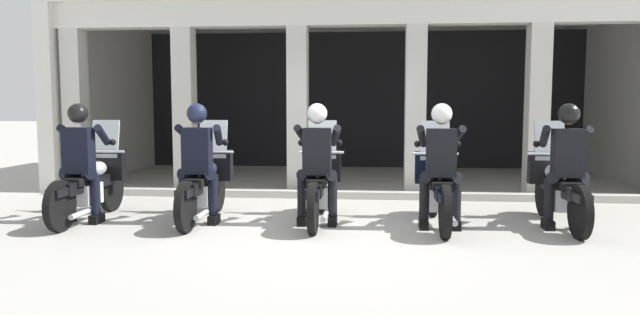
{
  "coord_description": "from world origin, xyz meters",
  "views": [
    {
      "loc": [
        0.71,
        -7.66,
        1.57
      ],
      "look_at": [
        0.0,
        0.05,
        0.85
      ],
      "focal_mm": 32.17,
      "sensor_mm": 36.0,
      "label": 1
    }
  ],
  "objects_px": {
    "motorcycle_far_left": "(92,183)",
    "police_officer_right": "(441,155)",
    "motorcycle_left": "(205,183)",
    "motorcycle_center": "(319,184)",
    "police_officer_left": "(198,153)",
    "police_officer_center": "(317,154)",
    "police_officer_far_left": "(80,153)",
    "police_officer_far_right": "(567,155)",
    "motorcycle_far_right": "(558,187)",
    "motorcycle_right": "(438,187)"
  },
  "relations": [
    {
      "from": "motorcycle_left",
      "to": "police_officer_left",
      "type": "bearing_deg",
      "value": -90.42
    },
    {
      "from": "police_officer_right",
      "to": "motorcycle_center",
      "type": "bearing_deg",
      "value": 164.33
    },
    {
      "from": "motorcycle_far_left",
      "to": "motorcycle_left",
      "type": "relative_size",
      "value": 1.0
    },
    {
      "from": "police_officer_far_right",
      "to": "motorcycle_center",
      "type": "bearing_deg",
      "value": 174.77
    },
    {
      "from": "motorcycle_far_left",
      "to": "police_officer_right",
      "type": "bearing_deg",
      "value": -3.14
    },
    {
      "from": "motorcycle_left",
      "to": "police_officer_left",
      "type": "xyz_separation_m",
      "value": [
        -0.0,
        -0.28,
        0.44
      ]
    },
    {
      "from": "police_officer_left",
      "to": "motorcycle_far_right",
      "type": "bearing_deg",
      "value": 4.33
    },
    {
      "from": "motorcycle_far_right",
      "to": "police_officer_far_right",
      "type": "bearing_deg",
      "value": -90.86
    },
    {
      "from": "police_officer_far_left",
      "to": "motorcycle_left",
      "type": "relative_size",
      "value": 0.78
    },
    {
      "from": "motorcycle_far_left",
      "to": "police_officer_far_right",
      "type": "bearing_deg",
      "value": -1.37
    },
    {
      "from": "motorcycle_center",
      "to": "motorcycle_far_left",
      "type": "bearing_deg",
      "value": 178.84
    },
    {
      "from": "motorcycle_center",
      "to": "police_officer_right",
      "type": "bearing_deg",
      "value": -17.17
    },
    {
      "from": "motorcycle_far_left",
      "to": "motorcycle_left",
      "type": "xyz_separation_m",
      "value": [
        1.56,
        0.09,
        0.0
      ]
    },
    {
      "from": "motorcycle_far_left",
      "to": "police_officer_left",
      "type": "bearing_deg",
      "value": -7.39
    },
    {
      "from": "police_officer_center",
      "to": "motorcycle_center",
      "type": "bearing_deg",
      "value": 85.92
    },
    {
      "from": "motorcycle_left",
      "to": "police_officer_far_left",
      "type": "bearing_deg",
      "value": -166.66
    },
    {
      "from": "police_officer_left",
      "to": "police_officer_center",
      "type": "height_order",
      "value": "same"
    },
    {
      "from": "police_officer_far_left",
      "to": "motorcycle_left",
      "type": "distance_m",
      "value": 1.67
    },
    {
      "from": "police_officer_far_left",
      "to": "motorcycle_far_right",
      "type": "xyz_separation_m",
      "value": [
        6.25,
        0.46,
        -0.44
      ]
    },
    {
      "from": "police_officer_left",
      "to": "police_officer_center",
      "type": "distance_m",
      "value": 1.56
    },
    {
      "from": "motorcycle_center",
      "to": "motorcycle_right",
      "type": "relative_size",
      "value": 1.0
    },
    {
      "from": "motorcycle_center",
      "to": "police_officer_far_right",
      "type": "height_order",
      "value": "police_officer_far_right"
    },
    {
      "from": "police_officer_left",
      "to": "motorcycle_right",
      "type": "xyz_separation_m",
      "value": [
        3.13,
        0.25,
        -0.44
      ]
    },
    {
      "from": "motorcycle_left",
      "to": "police_officer_right",
      "type": "bearing_deg",
      "value": -5.95
    },
    {
      "from": "police_officer_left",
      "to": "police_officer_center",
      "type": "bearing_deg",
      "value": 1.8
    },
    {
      "from": "police_officer_left",
      "to": "police_officer_far_right",
      "type": "xyz_separation_m",
      "value": [
        4.69,
        0.08,
        0.0
      ]
    },
    {
      "from": "police_officer_left",
      "to": "motorcycle_far_right",
      "type": "distance_m",
      "value": 4.72
    },
    {
      "from": "motorcycle_left",
      "to": "motorcycle_far_right",
      "type": "height_order",
      "value": "same"
    },
    {
      "from": "police_officer_far_left",
      "to": "police_officer_right",
      "type": "relative_size",
      "value": 1.0
    },
    {
      "from": "motorcycle_right",
      "to": "motorcycle_far_right",
      "type": "relative_size",
      "value": 1.0
    },
    {
      "from": "motorcycle_left",
      "to": "police_officer_left",
      "type": "distance_m",
      "value": 0.52
    },
    {
      "from": "motorcycle_far_right",
      "to": "police_officer_right",
      "type": "bearing_deg",
      "value": -166.21
    },
    {
      "from": "police_officer_far_left",
      "to": "motorcycle_far_right",
      "type": "relative_size",
      "value": 0.78
    },
    {
      "from": "police_officer_far_left",
      "to": "police_officer_center",
      "type": "xyz_separation_m",
      "value": [
        3.12,
        0.15,
        0.0
      ]
    },
    {
      "from": "motorcycle_far_left",
      "to": "motorcycle_left",
      "type": "bearing_deg",
      "value": 2.97
    },
    {
      "from": "motorcycle_left",
      "to": "motorcycle_far_right",
      "type": "bearing_deg",
      "value": 0.87
    },
    {
      "from": "police_officer_center",
      "to": "police_officer_left",
      "type": "bearing_deg",
      "value": 178.14
    },
    {
      "from": "police_officer_far_left",
      "to": "motorcycle_center",
      "type": "distance_m",
      "value": 3.19
    },
    {
      "from": "police_officer_left",
      "to": "police_officer_far_left",
      "type": "bearing_deg",
      "value": -176.8
    },
    {
      "from": "motorcycle_far_left",
      "to": "police_officer_center",
      "type": "bearing_deg",
      "value": -2.92
    },
    {
      "from": "motorcycle_far_left",
      "to": "motorcycle_center",
      "type": "distance_m",
      "value": 3.13
    },
    {
      "from": "motorcycle_far_left",
      "to": "police_officer_left",
      "type": "height_order",
      "value": "police_officer_left"
    },
    {
      "from": "motorcycle_center",
      "to": "police_officer_far_right",
      "type": "bearing_deg",
      "value": -8.44
    },
    {
      "from": "police_officer_left",
      "to": "motorcycle_center",
      "type": "relative_size",
      "value": 0.78
    },
    {
      "from": "motorcycle_center",
      "to": "police_officer_center",
      "type": "relative_size",
      "value": 1.29
    },
    {
      "from": "motorcycle_far_left",
      "to": "motorcycle_far_right",
      "type": "distance_m",
      "value": 6.25
    },
    {
      "from": "police_officer_right",
      "to": "motorcycle_far_left",
      "type": "bearing_deg",
      "value": 174.92
    },
    {
      "from": "motorcycle_far_left",
      "to": "police_officer_center",
      "type": "relative_size",
      "value": 1.29
    },
    {
      "from": "police_officer_far_left",
      "to": "police_officer_right",
      "type": "bearing_deg",
      "value": 0.33
    },
    {
      "from": "motorcycle_far_right",
      "to": "police_officer_left",
      "type": "bearing_deg",
      "value": -176.11
    }
  ]
}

